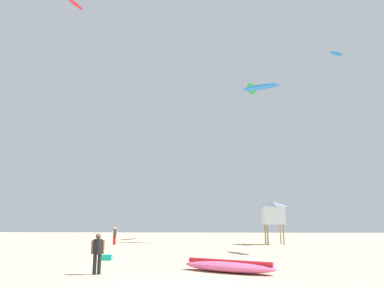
{
  "coord_description": "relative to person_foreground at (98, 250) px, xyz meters",
  "views": [
    {
      "loc": [
        1.36,
        -12.23,
        2.21
      ],
      "look_at": [
        0.0,
        14.28,
        7.94
      ],
      "focal_mm": 33.51,
      "sensor_mm": 36.0,
      "label": 1
    }
  ],
  "objects": [
    {
      "name": "cooler_box",
      "position": [
        -1.13,
        5.53,
        -0.83
      ],
      "size": [
        0.56,
        0.36,
        0.32
      ],
      "primitive_type": "cube",
      "color": "#19B29E",
      "rests_on": "ground"
    },
    {
      "name": "kite_aloft_5",
      "position": [
        -7.0,
        12.1,
        20.15
      ],
      "size": [
        1.26,
        2.21,
        0.39
      ],
      "color": "red"
    },
    {
      "name": "kite_aloft_1",
      "position": [
        23.3,
        33.07,
        24.96
      ],
      "size": [
        2.36,
        1.71,
        0.44
      ],
      "color": "blue"
    },
    {
      "name": "kite_aloft_2",
      "position": [
        10.77,
        31.82,
        19.3
      ],
      "size": [
        1.97,
        4.52,
        0.55
      ],
      "color": "green"
    },
    {
      "name": "lifeguard_tower",
      "position": [
        11.04,
        20.49,
        2.07
      ],
      "size": [
        2.3,
        2.3,
        4.15
      ],
      "color": "#8C704C",
      "rests_on": "ground"
    },
    {
      "name": "kite_aloft_4",
      "position": [
        10.93,
        24.29,
        16.62
      ],
      "size": [
        4.5,
        2.76,
        0.5
      ],
      "color": "blue"
    },
    {
      "name": "person_foreground",
      "position": [
        0.0,
        0.0,
        0.0
      ],
      "size": [
        0.55,
        0.38,
        1.69
      ],
      "rotation": [
        0.0,
        0.0,
        4.96
      ],
      "color": "black",
      "rests_on": "ground"
    },
    {
      "name": "person_midground",
      "position": [
        -4.42,
        19.38,
        -0.02
      ],
      "size": [
        0.37,
        0.48,
        1.65
      ],
      "rotation": [
        0.0,
        0.0,
        2.58
      ],
      "color": "#B21E23",
      "rests_on": "ground"
    },
    {
      "name": "kite_grounded_near",
      "position": [
        5.65,
        0.96,
        -0.73
      ],
      "size": [
        4.48,
        3.17,
        0.55
      ],
      "color": "#E5598C",
      "rests_on": "ground"
    }
  ]
}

